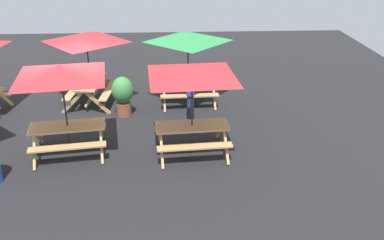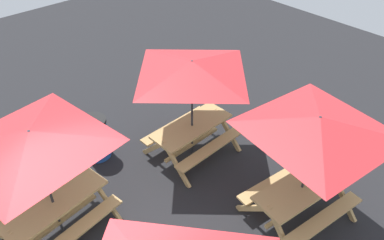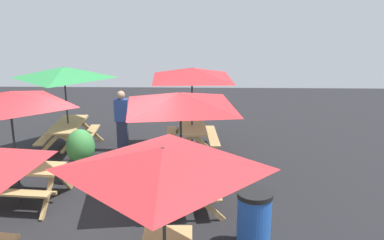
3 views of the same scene
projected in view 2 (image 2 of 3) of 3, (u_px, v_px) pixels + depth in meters
name	position (u px, v px, depth m)	size (l,w,h in m)	color
picnic_table_0	(192.00, 75.00, 7.18)	(2.05, 2.05, 2.34)	tan
picnic_table_3	(34.00, 147.00, 5.53)	(2.80, 2.80, 2.34)	tan
picnic_table_4	(316.00, 133.00, 5.79)	(2.80, 2.80, 2.34)	tan
trash_bin_blue	(95.00, 138.00, 8.01)	(0.59, 0.59, 0.98)	blue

